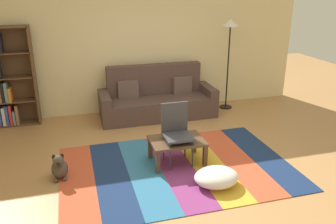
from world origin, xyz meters
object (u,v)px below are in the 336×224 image
standing_lamp (230,35)px  dog (59,167)px  pouf (216,177)px  tv_remote (184,139)px  coffee_table (177,143)px  folding_chair (176,128)px  bookshelf (3,81)px  couch (157,100)px

standing_lamp → dog: bearing=-149.1°
standing_lamp → pouf: bearing=-116.9°
pouf → tv_remote: tv_remote is taller
coffee_table → pouf: size_ratio=1.33×
folding_chair → bookshelf: bearing=153.9°
tv_remote → dog: bearing=-179.8°
couch → standing_lamp: size_ratio=1.22×
bookshelf → pouf: 4.25m
pouf → standing_lamp: size_ratio=0.32×
standing_lamp → folding_chair: bearing=-130.8°
standing_lamp → tv_remote: standing_lamp is taller
bookshelf → tv_remote: size_ratio=12.15×
standing_lamp → tv_remote: size_ratio=12.34×
couch → bookshelf: (-2.80, 0.28, 0.51)m
pouf → dog: dog is taller
couch → dog: (-1.87, -1.97, -0.18)m
tv_remote → folding_chair: (-0.09, 0.08, 0.15)m
bookshelf → dog: size_ratio=4.58×
bookshelf → pouf: bookshelf is taller
coffee_table → folding_chair: (-0.00, 0.04, 0.22)m
couch → standing_lamp: bearing=2.5°
dog → folding_chair: (1.67, 0.03, 0.37)m
pouf → tv_remote: (-0.22, 0.71, 0.26)m
bookshelf → dog: 2.53m
folding_chair → pouf: bearing=-54.0°
dog → tv_remote: size_ratio=2.65×
pouf → standing_lamp: standing_lamp is taller
couch → pouf: 2.74m
couch → coffee_table: 1.99m
pouf → folding_chair: 0.94m
tv_remote → folding_chair: 0.19m
bookshelf → standing_lamp: 4.39m
tv_remote → couch: bearing=88.6°
bookshelf → coffee_table: bearing=-41.0°
pouf → coffee_table: bearing=112.6°
pouf → folding_chair: size_ratio=0.66×
dog → standing_lamp: bearing=30.9°
pouf → standing_lamp: (1.42, 2.79, 1.42)m
bookshelf → tv_remote: bearing=-40.5°
bookshelf → tv_remote: bookshelf is taller
coffee_table → dog: (-1.67, 0.01, -0.15)m
couch → tv_remote: (-0.11, -2.01, 0.04)m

